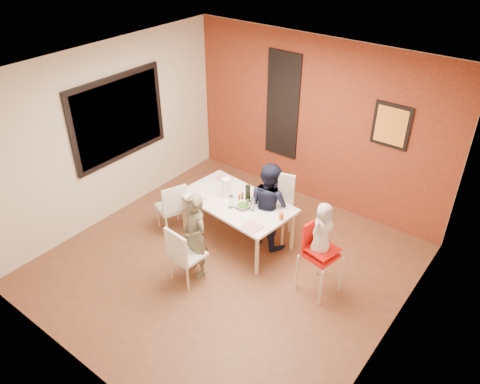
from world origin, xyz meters
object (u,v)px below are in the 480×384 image
Objects in this scene: dining_table at (237,204)px; high_chair at (318,251)px; child_near at (195,236)px; child_far at (269,204)px; chair_far at (277,202)px; chair_left at (173,206)px; wine_bottle at (248,194)px; paper_towel_roll at (226,188)px; chair_near at (183,253)px; toddler at (323,230)px.

high_chair is (1.45, -0.19, -0.01)m from dining_table.
child_far reaches higher than child_near.
high_chair is at bearing 169.49° from child_far.
dining_table is 1.74× the size of chair_far.
wine_bottle reaches higher than chair_left.
child_near is (-0.36, -1.38, 0.06)m from chair_far.
child_near reaches higher than wine_bottle.
child_far is 0.66m from paper_towel_roll.
chair_left is at bearing -33.52° from chair_near.
chair_near is at bearing -96.38° from wine_bottle.
chair_near is 2.91× the size of paper_towel_roll.
child_far is (0.39, 1.37, 0.18)m from chair_near.
chair_far reaches higher than chair_left.
wine_bottle is at bearing 10.70° from paper_towel_roll.
high_chair reaches higher than chair_far.
toddler reaches higher than high_chair.
chair_left is (-0.88, 0.71, -0.01)m from chair_near.
dining_table is 0.98m from chair_left.
child_near is at bearing -77.01° from paper_towel_roll.
chair_far is 1.36× the size of toddler.
high_chair reaches higher than dining_table.
paper_towel_roll is at bearing 179.20° from dining_table.
child_near is (0.01, 0.24, 0.14)m from chair_near.
chair_left is 1.44m from child_far.
toddler is (1.45, 0.71, 0.35)m from child_near.
chair_near is 3.09× the size of wine_bottle.
wine_bottle is (0.15, 0.07, 0.20)m from dining_table.
toddler is 2.65× the size of wine_bottle.
chair_far reaches higher than wine_bottle.
wine_bottle is at bearing 90.49° from high_chair.
dining_table is at bearing 94.18° from high_chair.
chair_near is at bearing 138.72° from toddler.
wine_bottle is (-0.25, -0.16, 0.16)m from child_far.
toddler is (2.34, 0.24, 0.49)m from chair_left.
toddler is (1.46, 0.94, 0.48)m from chair_near.
dining_table is at bearing -0.80° from paper_towel_roll.
toddler reaches higher than chair_far.
chair_far is at bearing 69.81° from high_chair.
chair_left is (-1.24, -0.91, -0.08)m from chair_far.
toddler is at bearing -11.30° from wine_bottle.
paper_towel_roll is at bearing -156.59° from chair_far.
child_near reaches higher than high_chair.
high_chair is 1.34m from wine_bottle.
high_chair is at bearing -141.06° from chair_near.
child_near reaches higher than chair_near.
child_far is (0.40, 0.23, 0.04)m from dining_table.
high_chair is at bearing -6.67° from paper_towel_roll.
toddler reaches higher than dining_table.
chair_left is at bearing 39.06° from child_far.
child_far is 1.81× the size of toddler.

